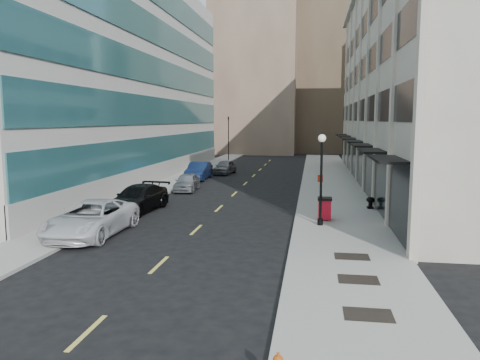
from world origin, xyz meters
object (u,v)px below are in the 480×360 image
(car_grey_sedan, at_px, (225,167))
(car_silver_sedan, at_px, (187,182))
(car_blue_sedan, at_px, (199,171))
(sign_post, at_px, (320,188))
(traffic_signal, at_px, (228,120))
(car_black_pickup, at_px, (138,199))
(trash_bin, at_px, (325,208))
(urn_planter, at_px, (371,201))
(car_white_van, at_px, (91,219))
(lamppost, at_px, (321,171))

(car_grey_sedan, bearing_deg, car_silver_sedan, -87.86)
(car_silver_sedan, height_order, car_blue_sedan, car_blue_sedan)
(car_silver_sedan, distance_m, sign_post, 13.90)
(traffic_signal, height_order, car_black_pickup, traffic_signal)
(sign_post, bearing_deg, car_silver_sedan, 133.14)
(trash_bin, relative_size, urn_planter, 1.72)
(traffic_signal, distance_m, car_black_pickup, 36.09)
(sign_post, bearing_deg, car_blue_sedan, 119.01)
(car_grey_sedan, distance_m, trash_bin, 24.33)
(car_black_pickup, relative_size, car_grey_sedan, 1.31)
(car_blue_sedan, bearing_deg, urn_planter, -43.95)
(car_blue_sedan, height_order, car_grey_sedan, car_blue_sedan)
(car_white_van, bearing_deg, urn_planter, 32.15)
(car_black_pickup, distance_m, car_blue_sedan, 15.75)
(car_blue_sedan, height_order, urn_planter, car_blue_sedan)
(car_blue_sedan, xyz_separation_m, lamppost, (11.18, -18.51, 2.20))
(car_black_pickup, bearing_deg, lamppost, -7.19)
(car_silver_sedan, bearing_deg, sign_post, -44.96)
(car_black_pickup, relative_size, sign_post, 2.18)
(car_black_pickup, xyz_separation_m, trash_bin, (11.45, -1.47, 0.02))
(car_black_pickup, xyz_separation_m, car_silver_sedan, (0.76, 8.75, -0.10))
(car_black_pickup, bearing_deg, sign_post, 4.83)
(car_silver_sedan, distance_m, urn_planter, 15.02)
(traffic_signal, distance_m, lamppost, 40.40)
(car_white_van, relative_size, car_grey_sedan, 1.44)
(sign_post, bearing_deg, lamppost, -95.75)
(car_white_van, distance_m, trash_bin, 12.41)
(lamppost, relative_size, sign_post, 1.91)
(trash_bin, bearing_deg, sign_post, 102.72)
(car_white_van, xyz_separation_m, car_grey_sedan, (1.60, 27.03, -0.13))
(traffic_signal, relative_size, car_grey_sedan, 1.62)
(car_grey_sedan, distance_m, sign_post, 23.24)
(car_silver_sedan, bearing_deg, lamppost, -51.66)
(lamppost, height_order, urn_planter, lamppost)
(car_silver_sedan, relative_size, sign_post, 1.62)
(traffic_signal, bearing_deg, trash_bin, -71.92)
(car_white_van, distance_m, car_silver_sedan, 15.02)
(lamppost, relative_size, urn_planter, 6.69)
(traffic_signal, xyz_separation_m, trash_bin, (12.15, -37.22, -4.89))
(traffic_signal, relative_size, lamppost, 1.42)
(car_white_van, bearing_deg, lamppost, 18.27)
(car_black_pickup, relative_size, urn_planter, 7.64)
(car_silver_sedan, height_order, urn_planter, car_silver_sedan)
(sign_post, bearing_deg, car_black_pickup, 172.39)
(car_grey_sedan, relative_size, trash_bin, 3.39)
(car_black_pickup, height_order, car_blue_sedan, car_blue_sedan)
(car_white_van, height_order, lamppost, lamppost)
(lamppost, bearing_deg, car_blue_sedan, 121.13)
(car_black_pickup, bearing_deg, car_blue_sedan, 96.62)
(trash_bin, bearing_deg, urn_planter, 53.07)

